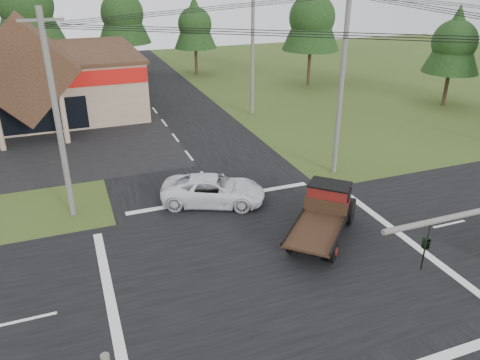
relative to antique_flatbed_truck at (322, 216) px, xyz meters
name	(u,v)px	position (x,y,z in m)	size (l,w,h in m)	color
ground	(271,265)	(-3.17, -1.20, -1.23)	(120.00, 120.00, 0.00)	#384A1A
road_ns	(272,264)	(-3.17, -1.20, -1.22)	(12.00, 120.00, 0.02)	black
road_ew	(272,264)	(-3.17, -1.20, -1.22)	(120.00, 12.00, 0.02)	black
utility_pole_nw	(57,117)	(-11.17, 6.80, 4.16)	(2.00, 0.30, 10.50)	#595651
utility_pole_ne	(342,81)	(4.83, 6.80, 4.66)	(2.00, 0.30, 11.50)	#595651
utility_pole_n	(253,48)	(4.83, 20.80, 4.51)	(2.00, 0.30, 11.20)	#595651
tree_row_c	(25,1)	(-13.17, 39.80, 7.49)	(7.28, 7.28, 13.13)	#332316
tree_row_d	(122,11)	(-3.17, 40.80, 6.14)	(6.16, 6.16, 11.11)	#332316
tree_row_e	(195,22)	(4.83, 38.80, 4.80)	(5.04, 5.04, 9.09)	#332316
tree_side_ne	(312,15)	(14.83, 28.80, 6.14)	(6.16, 6.16, 11.11)	#332316
tree_side_e_near	(455,40)	(22.83, 16.80, 4.80)	(5.04, 5.04, 9.09)	#332316
antique_flatbed_truck	(322,216)	(0.00, 0.00, 0.00)	(2.25, 5.89, 2.46)	#5C170D
white_pickup	(213,190)	(-3.73, 5.42, -0.44)	(2.62, 5.69, 1.58)	white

